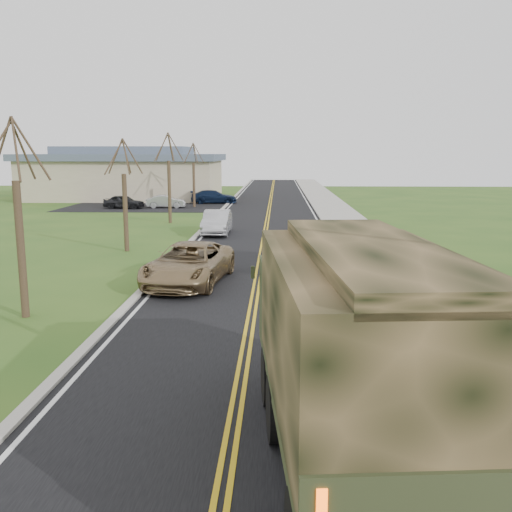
{
  "coord_description": "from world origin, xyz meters",
  "views": [
    {
      "loc": [
        0.8,
        -6.76,
        5.02
      ],
      "look_at": [
        0.12,
        10.93,
        1.8
      ],
      "focal_mm": 40.0,
      "sensor_mm": 36.0,
      "label": 1
    }
  ],
  "objects": [
    {
      "name": "road",
      "position": [
        0.0,
        40.0,
        0.01
      ],
      "size": [
        8.0,
        120.0,
        0.01
      ],
      "primitive_type": "cube",
      "color": "black",
      "rests_on": "ground"
    },
    {
      "name": "curb_right",
      "position": [
        4.15,
        40.0,
        0.06
      ],
      "size": [
        0.3,
        120.0,
        0.12
      ],
      "primitive_type": "cube",
      "color": "#9E998E",
      "rests_on": "ground"
    },
    {
      "name": "sidewalk_right",
      "position": [
        5.9,
        40.0,
        0.05
      ],
      "size": [
        3.2,
        120.0,
        0.1
      ],
      "primitive_type": "cube",
      "color": "#9E998E",
      "rests_on": "ground"
    },
    {
      "name": "curb_left",
      "position": [
        -4.15,
        40.0,
        0.05
      ],
      "size": [
        0.3,
        120.0,
        0.1
      ],
      "primitive_type": "cube",
      "color": "#9E998E",
      "rests_on": "ground"
    },
    {
      "name": "bare_tree_a",
      "position": [
        -7.0,
        10.0,
        2.63
      ],
      "size": [
        1.93,
        2.26,
        6.08
      ],
      "color": "#38281C",
      "rests_on": "ground"
    },
    {
      "name": "bare_tree_b",
      "position": [
        -7.0,
        22.0,
        2.48
      ],
      "size": [
        1.83,
        2.14,
        5.73
      ],
      "color": "#38281C",
      "rests_on": "ground"
    },
    {
      "name": "bare_tree_c",
      "position": [
        -7.0,
        34.0,
        2.78
      ],
      "size": [
        2.04,
        2.39,
        6.42
      ],
      "color": "#38281C",
      "rests_on": "ground"
    },
    {
      "name": "bare_tree_d",
      "position": [
        -7.0,
        46.0,
        2.55
      ],
      "size": [
        1.88,
        2.2,
        5.91
      ],
      "color": "#38281C",
      "rests_on": "ground"
    },
    {
      "name": "commercial_building",
      "position": [
        -15.98,
        55.97,
        2.69
      ],
      "size": [
        25.5,
        21.5,
        5.65
      ],
      "color": "tan",
      "rests_on": "ground"
    },
    {
      "name": "military_truck",
      "position": [
        2.03,
        1.82,
        2.16
      ],
      "size": [
        3.29,
        7.77,
        3.78
      ],
      "rotation": [
        0.0,
        0.0,
        0.09
      ],
      "color": "black",
      "rests_on": "ground"
    },
    {
      "name": "suv_champagne",
      "position": [
        -2.63,
        14.71,
        0.79
      ],
      "size": [
        3.33,
        5.96,
        1.57
      ],
      "primitive_type": "imported",
      "rotation": [
        0.0,
        0.0,
        -0.13
      ],
      "color": "#917751",
      "rests_on": "ground"
    },
    {
      "name": "sedan_silver",
      "position": [
        -3.0,
        28.37,
        0.74
      ],
      "size": [
        1.58,
        4.51,
        1.48
      ],
      "primitive_type": "imported",
      "rotation": [
        0.0,
        0.0,
        0.0
      ],
      "color": "silver",
      "rests_on": "ground"
    },
    {
      "name": "lot_car_dark",
      "position": [
        -13.17,
        44.4,
        0.62
      ],
      "size": [
        3.79,
        1.86,
        1.24
      ],
      "primitive_type": "imported",
      "rotation": [
        0.0,
        0.0,
        1.46
      ],
      "color": "black",
      "rests_on": "ground"
    },
    {
      "name": "lot_car_silver",
      "position": [
        -9.49,
        45.18,
        0.59
      ],
      "size": [
        3.65,
        1.54,
        1.17
      ],
      "primitive_type": "imported",
      "rotation": [
        0.0,
        0.0,
        1.66
      ],
      "color": "#A2A2A6",
      "rests_on": "ground"
    },
    {
      "name": "lot_car_navy",
      "position": [
        -5.63,
        50.0,
        0.67
      ],
      "size": [
        4.8,
        2.46,
        1.33
      ],
      "primitive_type": "imported",
      "rotation": [
        0.0,
        0.0,
        1.7
      ],
      "color": "#0E1A34",
      "rests_on": "ground"
    }
  ]
}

